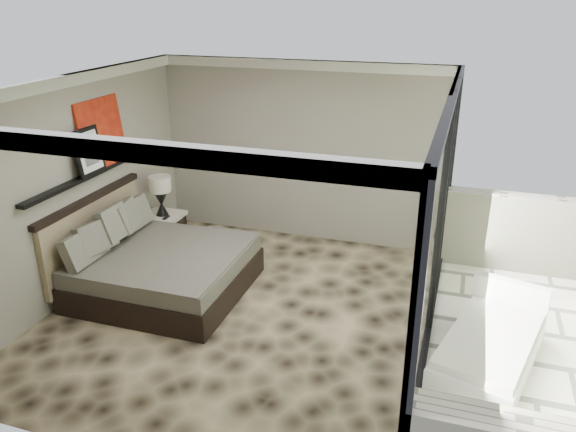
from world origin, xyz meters
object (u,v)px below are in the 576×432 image
(bed, at_px, (158,266))
(nightstand, at_px, (163,228))
(lounger, at_px, (491,346))
(table_lamp, at_px, (160,191))

(bed, distance_m, nightstand, 1.42)
(nightstand, height_order, lounger, lounger)
(nightstand, relative_size, lounger, 0.31)
(nightstand, bearing_deg, bed, -76.09)
(bed, height_order, table_lamp, bed)
(bed, bearing_deg, nightstand, 116.88)
(table_lamp, distance_m, lounger, 5.13)
(bed, xyz_separation_m, nightstand, (-0.64, 1.27, -0.06))
(bed, height_order, nightstand, bed)
(nightstand, distance_m, lounger, 5.09)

